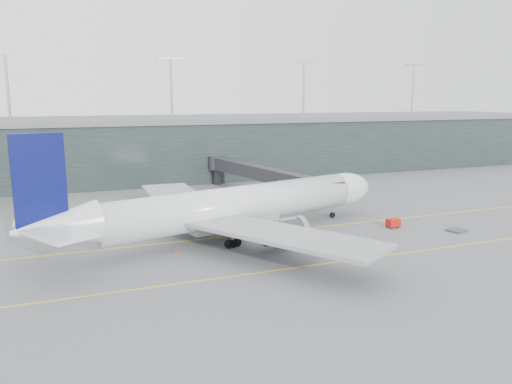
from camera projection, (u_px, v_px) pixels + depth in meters
name	position (u px, v px, depth m)	size (l,w,h in m)	color
ground	(209.00, 231.00, 76.53)	(320.00, 320.00, 0.00)	#5B5B60
taxiline_a	(216.00, 238.00, 72.87)	(160.00, 0.25, 0.02)	yellow
taxiline_b	(256.00, 273.00, 58.23)	(160.00, 0.25, 0.02)	yellow
taxiline_lead_main	(205.00, 203.00, 96.61)	(0.25, 60.00, 0.02)	yellow
terminal	(146.00, 147.00, 128.16)	(240.00, 36.00, 29.00)	black
main_aircraft	(234.00, 206.00, 72.54)	(57.40, 52.87, 16.30)	silver
jet_bridge	(261.00, 172.00, 103.32)	(11.06, 44.68, 6.63)	#29292E
gse_cart	(393.00, 223.00, 78.51)	(2.13, 1.44, 1.39)	#B2140C
baggage_dolly	(457.00, 230.00, 76.39)	(2.75, 2.20, 0.27)	#3C3C41
uld_a	(165.00, 213.00, 83.57)	(2.44, 2.06, 2.02)	#38393D
uld_b	(172.00, 210.00, 86.78)	(1.85, 1.50, 1.65)	#38393D
uld_c	(191.00, 211.00, 85.38)	(2.42, 2.16, 1.84)	#38393D
cone_nose	(419.00, 218.00, 83.20)	(0.42, 0.42, 0.67)	#D3540B
cone_wing_stbd	(338.00, 257.00, 62.87)	(0.43, 0.43, 0.69)	orange
cone_wing_port	(231.00, 208.00, 90.68)	(0.39, 0.39, 0.62)	orange
cone_tail	(176.00, 252.00, 65.17)	(0.45, 0.45, 0.71)	red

